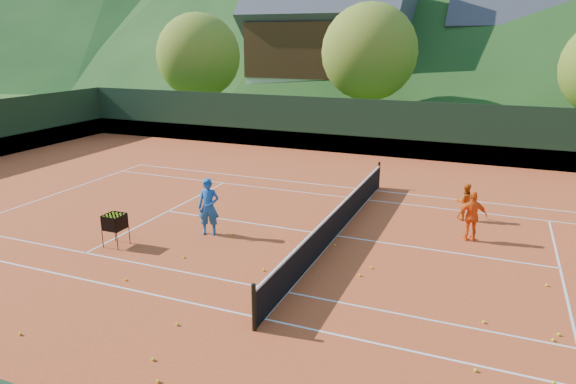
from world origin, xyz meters
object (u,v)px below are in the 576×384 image
at_px(coach, 209,207).
at_px(ball_hopper, 115,223).
at_px(student_a, 465,202).
at_px(chalet_left, 330,44).
at_px(student_b, 472,216).
at_px(chalet_mid, 526,52).
at_px(tennis_net, 337,221).

relative_size(coach, ball_hopper, 1.85).
distance_m(student_a, chalet_left, 30.51).
relative_size(coach, student_b, 1.17).
height_order(coach, chalet_mid, chalet_mid).
bearing_deg(student_b, chalet_left, -86.42).
bearing_deg(chalet_left, student_b, -64.10).
relative_size(coach, chalet_left, 0.13).
bearing_deg(tennis_net, ball_hopper, -150.87).
bearing_deg(chalet_mid, coach, -105.49).
relative_size(tennis_net, ball_hopper, 12.07).
distance_m(coach, student_b, 8.22).
relative_size(student_b, ball_hopper, 1.58).
xyz_separation_m(coach, chalet_left, (-6.19, 31.41, 4.70)).
height_order(coach, chalet_left, chalet_left).
bearing_deg(ball_hopper, tennis_net, 29.13).
height_order(coach, tennis_net, coach).
xyz_separation_m(tennis_net, chalet_mid, (6.00, 34.00, 4.47)).
height_order(student_b, ball_hopper, student_b).
bearing_deg(coach, student_b, -0.72).
bearing_deg(student_b, student_a, -102.73).
bearing_deg(coach, student_a, 12.08).
bearing_deg(student_a, chalet_mid, -109.03).
relative_size(student_b, tennis_net, 0.13).
height_order(coach, ball_hopper, coach).
bearing_deg(ball_hopper, coach, 41.79).
height_order(student_a, tennis_net, student_a).
height_order(ball_hopper, chalet_mid, chalet_mid).
distance_m(ball_hopper, chalet_mid, 39.40).
relative_size(coach, tennis_net, 0.15).
relative_size(student_b, chalet_mid, 0.12).
distance_m(student_b, chalet_mid, 33.10).
relative_size(coach, student_a, 1.42).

